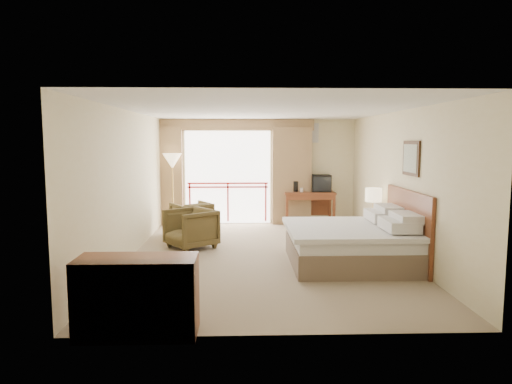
{
  "coord_description": "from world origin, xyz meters",
  "views": [
    {
      "loc": [
        -0.43,
        -8.35,
        2.15
      ],
      "look_at": [
        -0.16,
        0.4,
        1.16
      ],
      "focal_mm": 32.0,
      "sensor_mm": 36.0,
      "label": 1
    }
  ],
  "objects_px": {
    "armchair_near": "(191,248)",
    "dresser": "(137,297)",
    "desk": "(309,199)",
    "bed": "(353,243)",
    "tv": "(321,183)",
    "wastebasket": "(299,223)",
    "nightstand": "(373,232)",
    "floor_lamp": "(172,164)",
    "armchair_far": "(192,234)",
    "table_lamp": "(374,195)",
    "side_table": "(181,226)"
  },
  "relations": [
    {
      "from": "table_lamp",
      "to": "armchair_near",
      "type": "bearing_deg",
      "value": -178.93
    },
    {
      "from": "nightstand",
      "to": "armchair_near",
      "type": "bearing_deg",
      "value": -175.76
    },
    {
      "from": "desk",
      "to": "wastebasket",
      "type": "relative_size",
      "value": 4.77
    },
    {
      "from": "armchair_far",
      "to": "nightstand",
      "type": "bearing_deg",
      "value": 129.69
    },
    {
      "from": "bed",
      "to": "wastebasket",
      "type": "distance_m",
      "value": 3.38
    },
    {
      "from": "floor_lamp",
      "to": "side_table",
      "type": "bearing_deg",
      "value": -76.09
    },
    {
      "from": "table_lamp",
      "to": "wastebasket",
      "type": "height_order",
      "value": "table_lamp"
    },
    {
      "from": "armchair_near",
      "to": "armchair_far",
      "type": "bearing_deg",
      "value": 148.54
    },
    {
      "from": "armchair_far",
      "to": "armchair_near",
      "type": "xyz_separation_m",
      "value": [
        0.14,
        -1.42,
        0.0
      ]
    },
    {
      "from": "wastebasket",
      "to": "armchair_near",
      "type": "xyz_separation_m",
      "value": [
        -2.44,
        -2.03,
        -0.14
      ]
    },
    {
      "from": "armchair_far",
      "to": "floor_lamp",
      "type": "bearing_deg",
      "value": -88.76
    },
    {
      "from": "armchair_near",
      "to": "dresser",
      "type": "xyz_separation_m",
      "value": [
        -0.13,
        -4.14,
        0.44
      ]
    },
    {
      "from": "tv",
      "to": "wastebasket",
      "type": "distance_m",
      "value": 1.22
    },
    {
      "from": "armchair_far",
      "to": "armchair_near",
      "type": "relative_size",
      "value": 0.94
    },
    {
      "from": "dresser",
      "to": "side_table",
      "type": "bearing_deg",
      "value": 95.14
    },
    {
      "from": "dresser",
      "to": "tv",
      "type": "bearing_deg",
      "value": 67.97
    },
    {
      "from": "bed",
      "to": "armchair_near",
      "type": "distance_m",
      "value": 3.25
    },
    {
      "from": "tv",
      "to": "wastebasket",
      "type": "xyz_separation_m",
      "value": [
        -0.62,
        -0.5,
        -0.93
      ]
    },
    {
      "from": "floor_lamp",
      "to": "desk",
      "type": "bearing_deg",
      "value": 4.47
    },
    {
      "from": "bed",
      "to": "dresser",
      "type": "bearing_deg",
      "value": -137.43
    },
    {
      "from": "side_table",
      "to": "floor_lamp",
      "type": "bearing_deg",
      "value": 103.91
    },
    {
      "from": "tv",
      "to": "armchair_far",
      "type": "distance_m",
      "value": 3.55
    },
    {
      "from": "bed",
      "to": "floor_lamp",
      "type": "height_order",
      "value": "floor_lamp"
    },
    {
      "from": "wastebasket",
      "to": "armchair_far",
      "type": "xyz_separation_m",
      "value": [
        -2.58,
        -0.61,
        -0.14
      ]
    },
    {
      "from": "table_lamp",
      "to": "dresser",
      "type": "bearing_deg",
      "value": -132.37
    },
    {
      "from": "tv",
      "to": "dresser",
      "type": "height_order",
      "value": "tv"
    },
    {
      "from": "nightstand",
      "to": "armchair_far",
      "type": "bearing_deg",
      "value": 163.93
    },
    {
      "from": "nightstand",
      "to": "dresser",
      "type": "height_order",
      "value": "dresser"
    },
    {
      "from": "wastebasket",
      "to": "dresser",
      "type": "relative_size",
      "value": 0.21
    },
    {
      "from": "table_lamp",
      "to": "floor_lamp",
      "type": "height_order",
      "value": "floor_lamp"
    },
    {
      "from": "bed",
      "to": "tv",
      "type": "xyz_separation_m",
      "value": [
        0.1,
        3.83,
        0.69
      ]
    },
    {
      "from": "bed",
      "to": "tv",
      "type": "bearing_deg",
      "value": 88.53
    },
    {
      "from": "table_lamp",
      "to": "dresser",
      "type": "relative_size",
      "value": 0.45
    },
    {
      "from": "tv",
      "to": "dresser",
      "type": "distance_m",
      "value": 7.42
    },
    {
      "from": "desk",
      "to": "armchair_near",
      "type": "xyz_separation_m",
      "value": [
        -2.76,
        -2.6,
        -0.66
      ]
    },
    {
      "from": "nightstand",
      "to": "tv",
      "type": "xyz_separation_m",
      "value": [
        -0.65,
        2.51,
        0.77
      ]
    },
    {
      "from": "armchair_near",
      "to": "floor_lamp",
      "type": "bearing_deg",
      "value": 159.55
    },
    {
      "from": "nightstand",
      "to": "table_lamp",
      "type": "distance_m",
      "value": 0.75
    },
    {
      "from": "desk",
      "to": "armchair_near",
      "type": "height_order",
      "value": "desk"
    },
    {
      "from": "dresser",
      "to": "floor_lamp",
      "type": "bearing_deg",
      "value": 98.53
    },
    {
      "from": "desk",
      "to": "wastebasket",
      "type": "bearing_deg",
      "value": -116.78
    },
    {
      "from": "armchair_near",
      "to": "nightstand",
      "type": "bearing_deg",
      "value": 53.17
    },
    {
      "from": "table_lamp",
      "to": "wastebasket",
      "type": "relative_size",
      "value": 2.16
    },
    {
      "from": "desk",
      "to": "side_table",
      "type": "bearing_deg",
      "value": -143.82
    },
    {
      "from": "bed",
      "to": "armchair_far",
      "type": "bearing_deg",
      "value": 138.72
    },
    {
      "from": "tv",
      "to": "dresser",
      "type": "xyz_separation_m",
      "value": [
        -3.19,
        -6.67,
        -0.62
      ]
    },
    {
      "from": "armchair_far",
      "to": "armchair_near",
      "type": "height_order",
      "value": "armchair_near"
    },
    {
      "from": "floor_lamp",
      "to": "dresser",
      "type": "bearing_deg",
      "value": -84.98
    },
    {
      "from": "floor_lamp",
      "to": "nightstand",
      "type": "bearing_deg",
      "value": -27.66
    },
    {
      "from": "wastebasket",
      "to": "armchair_near",
      "type": "relative_size",
      "value": 0.31
    }
  ]
}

